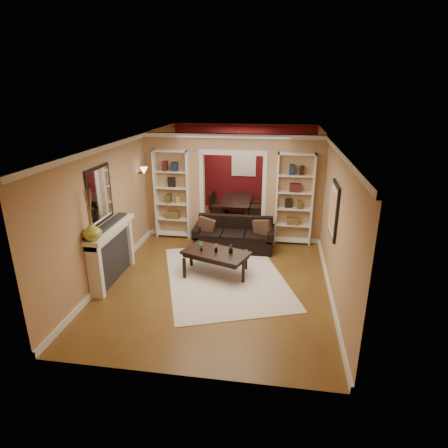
% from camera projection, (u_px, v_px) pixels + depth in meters
% --- Properties ---
extents(floor, '(8.00, 8.00, 0.00)m').
position_uv_depth(floor, '(226.00, 256.00, 8.86)').
color(floor, brown).
rests_on(floor, ground).
extents(ceiling, '(8.00, 8.00, 0.00)m').
position_uv_depth(ceiling, '(226.00, 140.00, 7.94)').
color(ceiling, white).
rests_on(ceiling, ground).
extents(wall_back, '(8.00, 0.00, 8.00)m').
position_uv_depth(wall_back, '(244.00, 167.00, 12.12)').
color(wall_back, tan).
rests_on(wall_back, ground).
extents(wall_front, '(8.00, 0.00, 8.00)m').
position_uv_depth(wall_front, '(179.00, 289.00, 4.68)').
color(wall_front, tan).
rests_on(wall_front, ground).
extents(wall_left, '(0.00, 8.00, 8.00)m').
position_uv_depth(wall_left, '(131.00, 197.00, 8.72)').
color(wall_left, tan).
rests_on(wall_left, ground).
extents(wall_right, '(0.00, 8.00, 8.00)m').
position_uv_depth(wall_right, '(329.00, 205.00, 8.08)').
color(wall_right, tan).
rests_on(wall_right, ground).
extents(partition_wall, '(4.50, 0.15, 2.70)m').
position_uv_depth(partition_wall, '(233.00, 188.00, 9.52)').
color(partition_wall, tan).
rests_on(partition_wall, floor).
extents(red_back_panel, '(4.44, 0.04, 2.64)m').
position_uv_depth(red_back_panel, '(244.00, 168.00, 12.10)').
color(red_back_panel, maroon).
rests_on(red_back_panel, floor).
extents(dining_window, '(0.78, 0.03, 0.98)m').
position_uv_depth(dining_window, '(244.00, 161.00, 11.99)').
color(dining_window, '#8CA5CC').
rests_on(dining_window, wall_back).
extents(area_rug, '(3.28, 3.85, 0.01)m').
position_uv_depth(area_rug, '(225.00, 276.00, 7.88)').
color(area_rug, silver).
rests_on(area_rug, floor).
extents(sofa, '(1.95, 0.84, 0.76)m').
position_uv_depth(sofa, '(234.00, 234.00, 9.13)').
color(sofa, black).
rests_on(sofa, floor).
extents(pillow_left, '(0.43, 0.17, 0.42)m').
position_uv_depth(pillow_left, '(206.00, 225.00, 9.14)').
color(pillow_left, brown).
rests_on(pillow_left, sofa).
extents(pillow_right, '(0.46, 0.33, 0.45)m').
position_uv_depth(pillow_right, '(262.00, 228.00, 8.94)').
color(pillow_right, brown).
rests_on(pillow_right, sofa).
extents(coffee_table, '(1.51, 1.14, 0.51)m').
position_uv_depth(coffee_table, '(216.00, 263.00, 7.90)').
color(coffee_table, black).
rests_on(coffee_table, floor).
extents(plant_left, '(0.13, 0.13, 0.20)m').
position_uv_depth(plant_left, '(201.00, 246.00, 7.83)').
color(plant_left, '#336626').
rests_on(plant_left, coffee_table).
extents(plant_center, '(0.12, 0.12, 0.18)m').
position_uv_depth(plant_center, '(216.00, 248.00, 7.79)').
color(plant_center, '#336626').
rests_on(plant_center, coffee_table).
extents(plant_right, '(0.11, 0.11, 0.19)m').
position_uv_depth(plant_right, '(231.00, 248.00, 7.74)').
color(plant_right, '#336626').
rests_on(plant_right, coffee_table).
extents(bookshelf_left, '(0.90, 0.30, 2.30)m').
position_uv_depth(bookshelf_left, '(172.00, 195.00, 9.64)').
color(bookshelf_left, white).
rests_on(bookshelf_left, floor).
extents(bookshelf_right, '(0.90, 0.30, 2.30)m').
position_uv_depth(bookshelf_right, '(294.00, 200.00, 9.21)').
color(bookshelf_right, white).
rests_on(bookshelf_right, floor).
extents(fireplace, '(0.32, 1.70, 1.16)m').
position_uv_depth(fireplace, '(113.00, 254.00, 7.56)').
color(fireplace, white).
rests_on(fireplace, floor).
extents(vase, '(0.40, 0.40, 0.35)m').
position_uv_depth(vase, '(92.00, 231.00, 6.65)').
color(vase, '#A0AD38').
rests_on(vase, fireplace).
extents(mirror, '(0.03, 0.95, 1.10)m').
position_uv_depth(mirror, '(100.00, 195.00, 7.17)').
color(mirror, silver).
rests_on(mirror, wall_left).
extents(wall_sconce, '(0.18, 0.18, 0.22)m').
position_uv_depth(wall_sconce, '(142.00, 172.00, 9.05)').
color(wall_sconce, '#FFE0A5').
rests_on(wall_sconce, wall_left).
extents(framed_art, '(0.04, 0.85, 1.05)m').
position_uv_depth(framed_art, '(333.00, 210.00, 7.09)').
color(framed_art, black).
rests_on(framed_art, wall_right).
extents(dining_table, '(1.61, 0.90, 0.57)m').
position_uv_depth(dining_table, '(237.00, 208.00, 11.43)').
color(dining_table, black).
rests_on(dining_table, floor).
extents(dining_chair_nw, '(0.53, 0.53, 0.82)m').
position_uv_depth(dining_chair_nw, '(218.00, 207.00, 11.18)').
color(dining_chair_nw, black).
rests_on(dining_chair_nw, floor).
extents(dining_chair_ne, '(0.55, 0.55, 0.88)m').
position_uv_depth(dining_chair_ne, '(255.00, 207.00, 11.02)').
color(dining_chair_ne, black).
rests_on(dining_chair_ne, floor).
extents(dining_chair_sw, '(0.46, 0.46, 0.77)m').
position_uv_depth(dining_chair_sw, '(221.00, 202.00, 11.75)').
color(dining_chair_sw, black).
rests_on(dining_chair_sw, floor).
extents(dining_chair_se, '(0.42, 0.42, 0.84)m').
position_uv_depth(dining_chair_se, '(256.00, 202.00, 11.58)').
color(dining_chair_se, black).
rests_on(dining_chair_se, floor).
extents(chandelier, '(0.50, 0.50, 0.30)m').
position_uv_depth(chandelier, '(240.00, 152.00, 10.68)').
color(chandelier, '#301D16').
rests_on(chandelier, ceiling).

